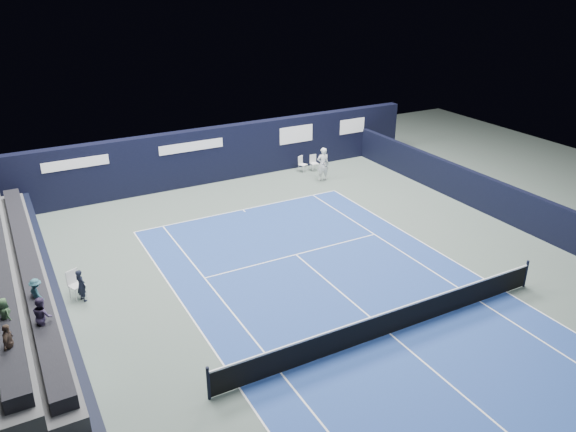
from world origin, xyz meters
name	(u,v)px	position (x,y,z in m)	size (l,w,h in m)	color
ground	(355,305)	(0.00, 2.00, 0.00)	(48.00, 48.00, 0.00)	#4C5B53
court_surface	(390,334)	(0.00, 0.00, 0.00)	(10.97, 23.77, 0.01)	navy
enclosure_wall_right	(485,194)	(10.50, 6.00, 0.90)	(0.30, 22.00, 1.80)	black
folding_chair_back_a	(301,161)	(5.49, 15.54, 0.62)	(0.54, 0.56, 0.94)	white
folding_chair_back_b	(314,161)	(6.24, 15.35, 0.55)	(0.44, 0.43, 0.96)	silver
line_judge_chair	(75,282)	(-8.74, 7.41, 0.62)	(0.62, 0.62, 1.08)	white
line_judge	(81,285)	(-8.58, 7.03, 0.63)	(0.46, 0.30, 1.26)	black
court_markings	(390,334)	(0.00, 0.00, 0.01)	(11.03, 23.83, 0.00)	white
tennis_net	(391,321)	(0.00, 0.00, 0.51)	(12.90, 0.10, 1.10)	black
back_sponsor_wall	(208,155)	(0.01, 16.50, 1.55)	(26.00, 0.63, 3.10)	black
side_barrier_left	(59,307)	(-9.50, 5.97, 0.60)	(0.33, 22.00, 1.20)	black
tennis_player	(323,164)	(5.80, 13.63, 0.96)	(0.76, 0.89, 1.93)	white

